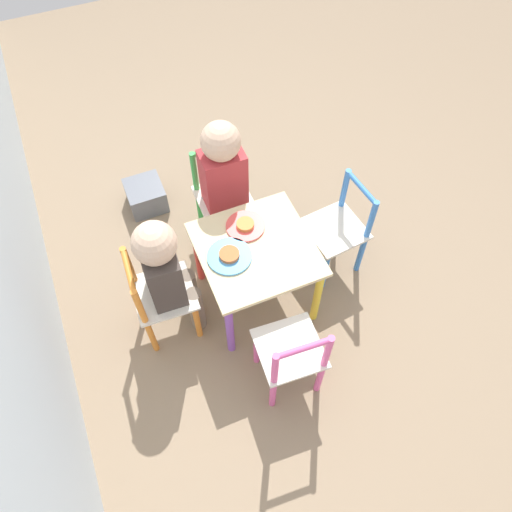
{
  "coord_description": "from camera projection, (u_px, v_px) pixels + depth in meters",
  "views": [
    {
      "loc": [
        -1.13,
        0.47,
        2.18
      ],
      "look_at": [
        0.0,
        0.0,
        0.36
      ],
      "focal_mm": 35.0,
      "sensor_mm": 36.0,
      "label": 1
    }
  ],
  "objects": [
    {
      "name": "child_right",
      "position": [
        224.0,
        177.0,
        2.3
      ],
      "size": [
        0.23,
        0.2,
        0.77
      ],
      "rotation": [
        0.0,
        0.0,
        -1.58
      ],
      "color": "#7A6B5B",
      "rests_on": "ground_plane"
    },
    {
      "name": "chair_orange",
      "position": [
        160.0,
        297.0,
        2.19
      ],
      "size": [
        0.27,
        0.27,
        0.53
      ],
      "rotation": [
        0.0,
        0.0,
        -0.05
      ],
      "color": "silver",
      "rests_on": "ground_plane"
    },
    {
      "name": "storage_bin",
      "position": [
        146.0,
        196.0,
        2.77
      ],
      "size": [
        0.21,
        0.2,
        0.15
      ],
      "color": "slate",
      "rests_on": "ground_plane"
    },
    {
      "name": "ground_plane",
      "position": [
        256.0,
        296.0,
        2.49
      ],
      "size": [
        6.0,
        6.0,
        0.0
      ],
      "primitive_type": "plane",
      "color": "#8C755B"
    },
    {
      "name": "plate_back",
      "position": [
        229.0,
        256.0,
        2.11
      ],
      "size": [
        0.19,
        0.19,
        0.03
      ],
      "color": "#4C9EE0",
      "rests_on": "kids_table"
    },
    {
      "name": "chair_pink",
      "position": [
        291.0,
        356.0,
        2.04
      ],
      "size": [
        0.28,
        0.28,
        0.53
      ],
      "rotation": [
        0.0,
        0.0,
        1.5
      ],
      "color": "silver",
      "rests_on": "ground_plane"
    },
    {
      "name": "kids_table",
      "position": [
        256.0,
        257.0,
        2.2
      ],
      "size": [
        0.49,
        0.49,
        0.42
      ],
      "color": "beige",
      "rests_on": "ground_plane"
    },
    {
      "name": "child_back",
      "position": [
        166.0,
        269.0,
        2.04
      ],
      "size": [
        0.21,
        0.23,
        0.74
      ],
      "rotation": [
        0.0,
        0.0,
        -0.05
      ],
      "color": "#7A6B5B",
      "rests_on": "ground_plane"
    },
    {
      "name": "chair_blue",
      "position": [
        338.0,
        230.0,
        2.4
      ],
      "size": [
        0.29,
        0.29,
        0.53
      ],
      "rotation": [
        0.0,
        0.0,
        -3.04
      ],
      "color": "silver",
      "rests_on": "ground_plane"
    },
    {
      "name": "plate_right",
      "position": [
        245.0,
        226.0,
        2.2
      ],
      "size": [
        0.17,
        0.17,
        0.03
      ],
      "color": "#E54C47",
      "rests_on": "kids_table"
    },
    {
      "name": "chair_green",
      "position": [
        223.0,
        198.0,
        2.51
      ],
      "size": [
        0.26,
        0.26,
        0.53
      ],
      "rotation": [
        0.0,
        0.0,
        -1.58
      ],
      "color": "silver",
      "rests_on": "ground_plane"
    }
  ]
}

